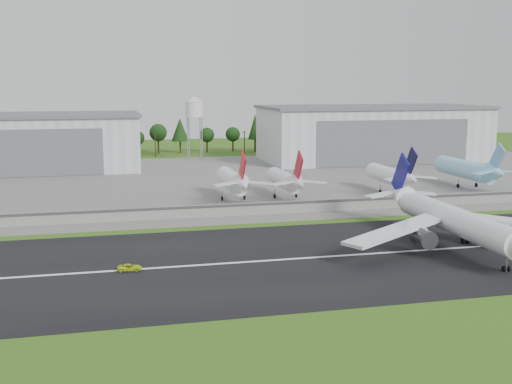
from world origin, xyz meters
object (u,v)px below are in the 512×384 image
object	(u,v)px
parked_jet_navy	(393,176)
ground_vehicle	(130,267)
parked_jet_red_a	(234,181)
parked_jet_skyblue	(470,170)
main_airliner	(456,227)
parked_jet_red_b	(287,180)

from	to	relation	value
parked_jet_navy	ground_vehicle	bearing A→B (deg)	-142.13
parked_jet_red_a	parked_jet_skyblue	size ratio (longest dim) A/B	0.84
main_airliner	parked_jet_red_b	xyz separation A→B (m)	(-18.35, 66.94, 0.99)
parked_jet_red_a	parked_jet_red_b	xyz separation A→B (m)	(16.61, -0.06, -0.34)
ground_vehicle	parked_jet_skyblue	world-z (taller)	parked_jet_skyblue
main_airliner	ground_vehicle	world-z (taller)	main_airliner
main_airliner	parked_jet_red_a	size ratio (longest dim) A/B	1.89
parked_jet_red_b	parked_jet_navy	size ratio (longest dim) A/B	1.00
ground_vehicle	parked_jet_navy	world-z (taller)	parked_jet_navy
main_airliner	parked_jet_red_b	size ratio (longest dim) A/B	1.89
ground_vehicle	parked_jet_red_a	xyz separation A→B (m)	(34.31, 67.20, 5.47)
parked_jet_red_b	parked_jet_skyblue	world-z (taller)	parked_jet_skyblue
parked_jet_red_a	main_airliner	bearing A→B (deg)	-62.45
ground_vehicle	parked_jet_skyblue	bearing A→B (deg)	-53.55
ground_vehicle	parked_jet_navy	size ratio (longest dim) A/B	0.15
parked_jet_skyblue	ground_vehicle	bearing A→B (deg)	-148.39
parked_jet_skyblue	parked_jet_red_a	bearing A→B (deg)	-176.53
parked_jet_red_b	parked_jet_skyblue	distance (m)	66.65
parked_jet_red_a	parked_jet_navy	world-z (taller)	parked_jet_red_a
parked_jet_red_b	parked_jet_skyblue	xyz separation A→B (m)	(66.45, 5.09, 0.53)
main_airliner	ground_vehicle	distance (m)	69.39
main_airliner	parked_jet_navy	world-z (taller)	main_airliner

